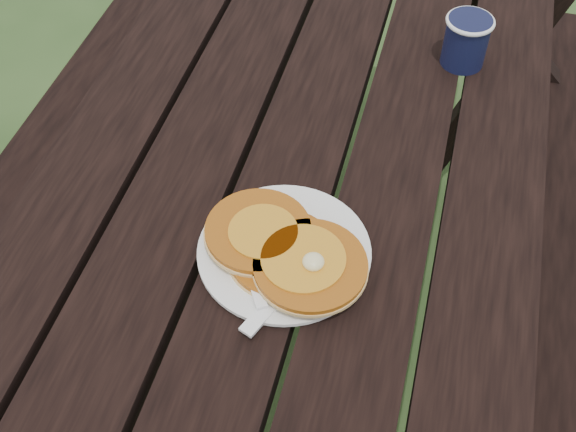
% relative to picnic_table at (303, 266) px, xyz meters
% --- Properties ---
extents(ground, '(60.00, 60.00, 0.00)m').
position_rel_picnic_table_xyz_m(ground, '(0.00, 0.00, -0.37)').
color(ground, '#253D1A').
rests_on(ground, ground).
extents(picnic_table, '(1.36, 1.80, 0.75)m').
position_rel_picnic_table_xyz_m(picnic_table, '(0.00, 0.00, 0.00)').
color(picnic_table, black).
rests_on(picnic_table, ground).
extents(plate, '(0.27, 0.27, 0.01)m').
position_rel_picnic_table_xyz_m(plate, '(0.03, -0.26, 0.39)').
color(plate, white).
rests_on(plate, picnic_table).
extents(pancake_stack, '(0.23, 0.19, 0.04)m').
position_rel_picnic_table_xyz_m(pancake_stack, '(0.04, -0.27, 0.41)').
color(pancake_stack, '#B05C13').
rests_on(pancake_stack, plate).
extents(knife, '(0.08, 0.17, 0.00)m').
position_rel_picnic_table_xyz_m(knife, '(0.05, -0.31, 0.39)').
color(knife, white).
rests_on(knife, plate).
extents(fork, '(0.11, 0.15, 0.01)m').
position_rel_picnic_table_xyz_m(fork, '(0.00, -0.31, 0.40)').
color(fork, white).
rests_on(fork, plate).
extents(coffee_cup, '(0.08, 0.08, 0.09)m').
position_rel_picnic_table_xyz_m(coffee_cup, '(0.22, 0.23, 0.43)').
color(coffee_cup, black).
rests_on(coffee_cup, picnic_table).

